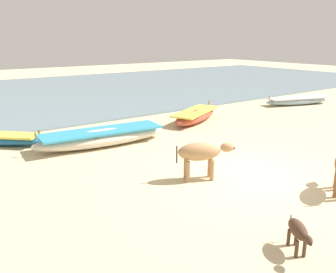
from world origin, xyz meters
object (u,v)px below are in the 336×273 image
(fishing_boat_2, at_px, (102,137))
(calf_near_dark, at_px, (298,231))
(fishing_boat_1, at_px, (297,101))
(fishing_boat_0, at_px, (196,116))
(cow_adult_tan, at_px, (201,153))

(fishing_boat_2, distance_m, calf_near_dark, 7.87)
(fishing_boat_2, relative_size, calf_near_dark, 6.11)
(fishing_boat_1, distance_m, fishing_boat_2, 12.48)
(fishing_boat_0, height_order, fishing_boat_1, fishing_boat_0)
(fishing_boat_0, relative_size, fishing_boat_1, 0.88)
(fishing_boat_2, relative_size, cow_adult_tan, 3.25)
(calf_near_dark, bearing_deg, cow_adult_tan, -159.73)
(fishing_boat_2, xyz_separation_m, cow_adult_tan, (0.79, -4.34, 0.43))
(cow_adult_tan, relative_size, calf_near_dark, 1.88)
(fishing_boat_1, relative_size, calf_near_dark, 5.18)
(fishing_boat_2, xyz_separation_m, calf_near_dark, (-0.04, -7.87, 0.10))
(fishing_boat_1, distance_m, cow_adult_tan, 12.74)
(fishing_boat_1, xyz_separation_m, cow_adult_tan, (-11.67, -5.08, 0.51))
(fishing_boat_2, height_order, calf_near_dark, fishing_boat_2)
(fishing_boat_0, relative_size, calf_near_dark, 4.55)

